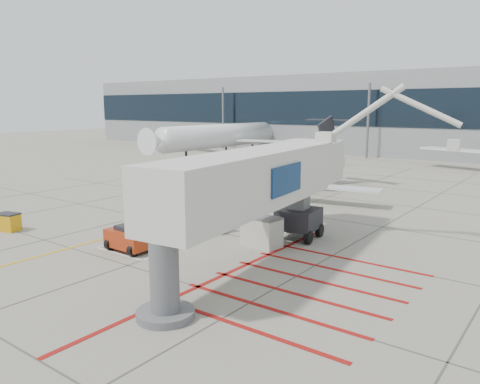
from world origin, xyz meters
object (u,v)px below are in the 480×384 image
Objects in this scene: jet_bridge at (250,191)px; pushback_tug at (130,237)px; regional_jet at (243,161)px; spill_bin at (8,222)px.

pushback_tug is at bearing -172.16° from jet_bridge.
jet_bridge is 7.41× the size of pushback_tug.
regional_jet reaches higher than pushback_tug.
jet_bridge is at bearing -44.28° from regional_jet.
spill_bin is (-10.08, -2.00, -0.18)m from pushback_tug.
jet_bridge reaches higher than regional_jet.
jet_bridge is (10.56, -13.76, 0.48)m from regional_jet.
spill_bin is (-6.82, -17.62, -2.96)m from regional_jet.
pushback_tug is at bearing -69.97° from regional_jet.
regional_jet is at bearing 53.58° from spill_bin.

